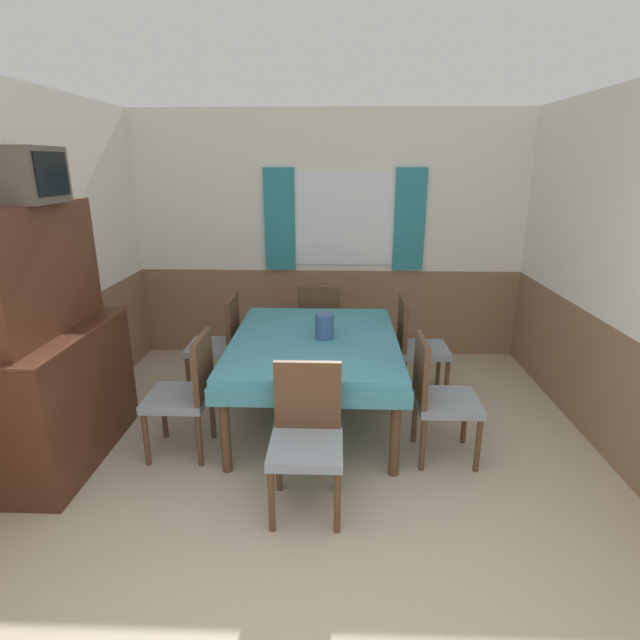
{
  "coord_description": "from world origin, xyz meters",
  "views": [
    {
      "loc": [
        0.09,
        -1.5,
        2.07
      ],
      "look_at": [
        -0.04,
        2.27,
        0.88
      ],
      "focal_mm": 28.0,
      "sensor_mm": 36.0,
      "label": 1
    }
  ],
  "objects_px": {
    "chair_head_near": "(307,433)",
    "vase": "(324,326)",
    "chair_head_window": "(319,323)",
    "chair_left_near": "(187,390)",
    "tv": "(30,175)",
    "dining_table": "(315,349)",
    "chair_left_far": "(220,341)",
    "chair_right_far": "(416,344)",
    "sideboard": "(59,360)",
    "chair_right_near": "(438,394)"
  },
  "relations": [
    {
      "from": "chair_head_near",
      "to": "vase",
      "type": "bearing_deg",
      "value": -94.19
    },
    {
      "from": "chair_head_window",
      "to": "vase",
      "type": "bearing_deg",
      "value": -85.89
    },
    {
      "from": "chair_left_near",
      "to": "tv",
      "type": "bearing_deg",
      "value": 96.41
    },
    {
      "from": "chair_head_near",
      "to": "chair_head_window",
      "type": "bearing_deg",
      "value": -90.0
    },
    {
      "from": "tv",
      "to": "dining_table",
      "type": "bearing_deg",
      "value": 19.54
    },
    {
      "from": "chair_left_far",
      "to": "vase",
      "type": "distance_m",
      "value": 1.17
    },
    {
      "from": "tv",
      "to": "chair_right_far",
      "type": "bearing_deg",
      "value": 23.35
    },
    {
      "from": "chair_head_window",
      "to": "tv",
      "type": "distance_m",
      "value": 2.86
    },
    {
      "from": "chair_head_near",
      "to": "chair_left_near",
      "type": "xyz_separation_m",
      "value": [
        -0.9,
        0.57,
        0.0
      ]
    },
    {
      "from": "chair_left_far",
      "to": "sideboard",
      "type": "xyz_separation_m",
      "value": [
        -0.84,
        -1.15,
        0.27
      ]
    },
    {
      "from": "chair_head_window",
      "to": "chair_head_near",
      "type": "bearing_deg",
      "value": -90.0
    },
    {
      "from": "sideboard",
      "to": "chair_head_window",
      "type": "bearing_deg",
      "value": 44.59
    },
    {
      "from": "tv",
      "to": "chair_left_far",
      "type": "bearing_deg",
      "value": 53.77
    },
    {
      "from": "chair_right_far",
      "to": "sideboard",
      "type": "relative_size",
      "value": 0.5
    },
    {
      "from": "chair_right_far",
      "to": "tv",
      "type": "height_order",
      "value": "tv"
    },
    {
      "from": "chair_left_near",
      "to": "chair_right_near",
      "type": "bearing_deg",
      "value": -90.0
    },
    {
      "from": "dining_table",
      "to": "chair_right_far",
      "type": "bearing_deg",
      "value": 30.09
    },
    {
      "from": "chair_right_far",
      "to": "vase",
      "type": "bearing_deg",
      "value": -57.09
    },
    {
      "from": "chair_right_near",
      "to": "chair_left_near",
      "type": "xyz_separation_m",
      "value": [
        -1.81,
        0.0,
        0.0
      ]
    },
    {
      "from": "chair_right_far",
      "to": "chair_left_near",
      "type": "distance_m",
      "value": 2.09
    },
    {
      "from": "dining_table",
      "to": "vase",
      "type": "distance_m",
      "value": 0.22
    },
    {
      "from": "chair_right_near",
      "to": "tv",
      "type": "xyz_separation_m",
      "value": [
        -2.64,
        -0.09,
        1.5
      ]
    },
    {
      "from": "chair_right_near",
      "to": "vase",
      "type": "distance_m",
      "value": 1.03
    },
    {
      "from": "chair_left_far",
      "to": "chair_right_far",
      "type": "bearing_deg",
      "value": -90.0
    },
    {
      "from": "chair_left_far",
      "to": "vase",
      "type": "bearing_deg",
      "value": -118.49
    },
    {
      "from": "chair_head_near",
      "to": "chair_head_window",
      "type": "xyz_separation_m",
      "value": [
        -0.0,
        2.19,
        0.0
      ]
    },
    {
      "from": "chair_left_near",
      "to": "chair_head_window",
      "type": "bearing_deg",
      "value": -29.18
    },
    {
      "from": "tv",
      "to": "chair_right_near",
      "type": "bearing_deg",
      "value": 2.04
    },
    {
      "from": "chair_left_near",
      "to": "tv",
      "type": "distance_m",
      "value": 1.72
    },
    {
      "from": "chair_right_far",
      "to": "chair_right_near",
      "type": "relative_size",
      "value": 1.0
    },
    {
      "from": "chair_right_far",
      "to": "vase",
      "type": "height_order",
      "value": "vase"
    },
    {
      "from": "sideboard",
      "to": "dining_table",
      "type": "bearing_deg",
      "value": 19.78
    },
    {
      "from": "sideboard",
      "to": "tv",
      "type": "relative_size",
      "value": 4.14
    },
    {
      "from": "sideboard",
      "to": "vase",
      "type": "distance_m",
      "value": 1.93
    },
    {
      "from": "chair_right_far",
      "to": "chair_right_near",
      "type": "distance_m",
      "value": 1.05
    },
    {
      "from": "dining_table",
      "to": "chair_left_near",
      "type": "bearing_deg",
      "value": -149.91
    },
    {
      "from": "chair_right_near",
      "to": "sideboard",
      "type": "xyz_separation_m",
      "value": [
        -2.65,
        -0.1,
        0.27
      ]
    },
    {
      "from": "chair_left_near",
      "to": "sideboard",
      "type": "bearing_deg",
      "value": 97.09
    },
    {
      "from": "dining_table",
      "to": "chair_left_near",
      "type": "xyz_separation_m",
      "value": [
        -0.9,
        -0.52,
        -0.13
      ]
    },
    {
      "from": "chair_right_near",
      "to": "chair_left_near",
      "type": "relative_size",
      "value": 1.0
    },
    {
      "from": "chair_head_window",
      "to": "tv",
      "type": "height_order",
      "value": "tv"
    },
    {
      "from": "chair_right_near",
      "to": "vase",
      "type": "height_order",
      "value": "vase"
    },
    {
      "from": "chair_left_far",
      "to": "vase",
      "type": "xyz_separation_m",
      "value": [
        0.98,
        -0.53,
        0.33
      ]
    },
    {
      "from": "chair_head_near",
      "to": "chair_head_window",
      "type": "distance_m",
      "value": 2.19
    },
    {
      "from": "chair_right_far",
      "to": "dining_table",
      "type": "bearing_deg",
      "value": -59.91
    },
    {
      "from": "dining_table",
      "to": "tv",
      "type": "distance_m",
      "value": 2.3
    },
    {
      "from": "chair_left_far",
      "to": "tv",
      "type": "bearing_deg",
      "value": 143.77
    },
    {
      "from": "dining_table",
      "to": "chair_left_near",
      "type": "height_order",
      "value": "chair_left_near"
    },
    {
      "from": "chair_right_far",
      "to": "tv",
      "type": "xyz_separation_m",
      "value": [
        -2.64,
        -1.14,
        1.5
      ]
    },
    {
      "from": "chair_head_window",
      "to": "chair_left_near",
      "type": "distance_m",
      "value": 1.85
    }
  ]
}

